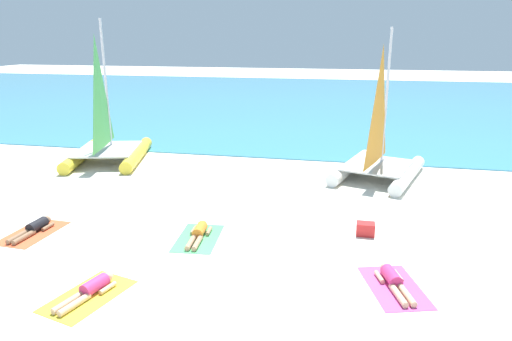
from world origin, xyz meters
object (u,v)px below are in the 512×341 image
Objects in this scene: cooler_box at (365,229)px; towel_leftmost at (33,233)px; towel_rightmost at (394,287)px; sailboat_white at (378,157)px; towel_center_left at (88,296)px; sailboat_yellow at (107,141)px; sunbather_leftmost at (34,228)px; sunbather_center_left at (90,289)px; sunbather_center_right at (199,233)px; towel_center_right at (198,238)px; sunbather_rightmost at (394,281)px.

towel_leftmost is at bearing -168.90° from cooler_box.
towel_rightmost is 3.80× the size of cooler_box.
sailboat_white reaches higher than towel_leftmost.
towel_center_left and towel_rightmost have the same top height.
sailboat_yellow is at bearing 116.79° from towel_center_left.
sailboat_yellow is 3.19× the size of towel_rightmost.
cooler_box is (10.98, -5.73, -0.72)m from sailboat_yellow.
towel_rightmost is (9.75, -0.99, -0.13)m from sunbather_leftmost.
sunbather_center_left is 3.54m from sunbather_center_right.
towel_center_left is 3.61m from sunbather_center_right.
sunbather_center_left is (3.34, -2.65, 0.00)m from sunbather_leftmost.
sunbather_center_left reaches higher than towel_center_right.
towel_center_left is 6.66m from towel_rightmost.
towel_leftmost and towel_rightmost have the same top height.
sunbather_leftmost reaches higher than towel_center_right.
towel_rightmost is at bearing -90.00° from sunbather_rightmost.
sunbather_center_left is at bearing 178.04° from sunbather_rightmost.
towel_center_right is 3.80× the size of cooler_box.
sailboat_white reaches higher than sunbather_leftmost.
sunbather_center_left is at bearing -35.43° from sunbather_leftmost.
sunbather_center_right is 1.02× the size of sunbather_rightmost.
sunbather_center_left is 3.48m from towel_center_right.
towel_center_right is at bearing 146.56° from sunbather_rightmost.
sunbather_rightmost is (6.39, 1.72, 0.00)m from sunbather_center_left.
towel_leftmost and towel_center_left have the same top height.
sailboat_white is 8.33m from sunbather_rightmost.
towel_center_left is 1.22× the size of sunbather_center_left.
cooler_box is (9.16, 1.73, 0.05)m from sunbather_leftmost.
towel_center_right is (4.67, 0.56, -0.13)m from sunbather_leftmost.
cooler_box is at bearing 84.99° from sunbather_rightmost.
sunbather_center_left is (5.16, -10.11, -0.77)m from sailboat_yellow.
sailboat_yellow is 11.44m from towel_center_left.
sailboat_yellow is 14.36m from towel_rightmost.
cooler_box is at bearing 11.10° from towel_leftmost.
sailboat_white is 11.96m from towel_center_left.
towel_center_left is 7.34m from cooler_box.
towel_center_left is (-6.38, -10.08, -0.84)m from sailboat_white.
cooler_box is at bearing 14.59° from towel_center_right.
sunbather_rightmost is (9.73, -0.93, 0.00)m from sunbather_leftmost.
towel_rightmost is (6.43, 1.72, 0.00)m from towel_center_left.
towel_center_right is (1.35, 3.28, 0.00)m from towel_center_left.
sunbather_center_left reaches higher than towel_center_left.
cooler_box is (9.17, 1.80, 0.17)m from towel_leftmost.
sailboat_white is 2.98× the size of towel_rightmost.
sunbather_rightmost is at bearing 107.02° from towel_rightmost.
cooler_box is at bearing -78.49° from sailboat_white.
towel_rightmost is at bearing -17.02° from towel_center_right.
sunbather_rightmost is (5.06, -1.56, 0.00)m from sunbather_center_right.
sunbather_center_right is 5.34m from towel_rightmost.
sailboat_white is 2.98× the size of towel_center_left.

